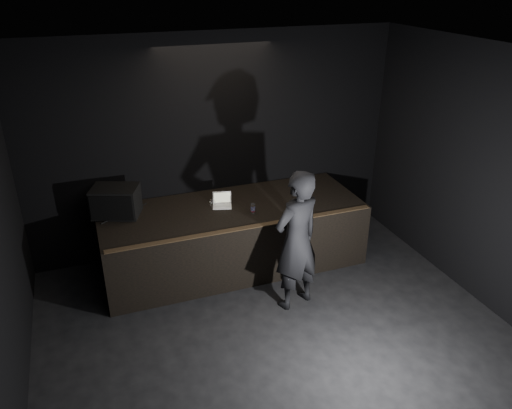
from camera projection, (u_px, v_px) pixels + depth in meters
The scene contains 11 objects.
ground at pixel (306, 382), 5.75m from camera, with size 7.00×7.00×0.00m, color black.
room_walls at pixel (315, 228), 4.88m from camera, with size 6.10×7.10×3.52m.
stage_riser at pixel (233, 236), 7.84m from camera, with size 4.00×1.50×1.00m, color black.
riser_lip at pixel (247, 227), 7.02m from camera, with size 3.92×0.10×0.01m, color brown.
stage_monitor at pixel (116, 201), 7.30m from camera, with size 0.78×0.68×0.44m.
cable at pixel (125, 213), 7.42m from camera, with size 0.02×0.02×0.85m, color black.
laptop at pixel (222, 202), 7.66m from camera, with size 0.34×0.32×0.19m.
beer_can at pixel (253, 209), 7.39m from camera, with size 0.07×0.07×0.16m.
plastic_cup at pixel (213, 204), 7.60m from camera, with size 0.09×0.09×0.11m, color white.
wii_remote at pixel (289, 218), 7.27m from camera, with size 0.04×0.15×0.03m, color white.
person at pixel (296, 241), 6.68m from camera, with size 0.74×0.48×2.02m, color black.
Camera 1 is at (-2.02, -3.83, 4.34)m, focal length 35.00 mm.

